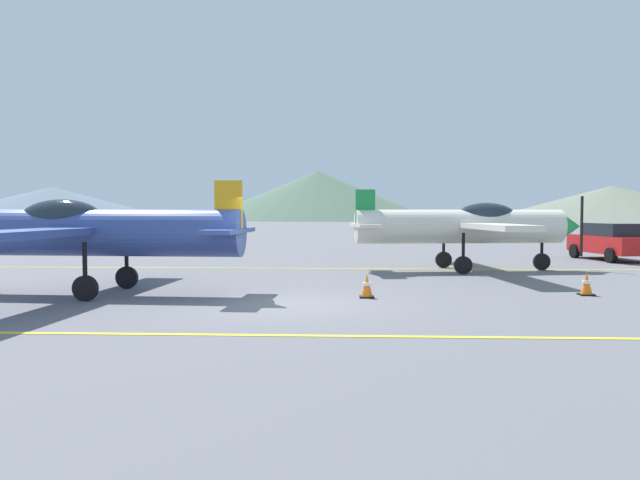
% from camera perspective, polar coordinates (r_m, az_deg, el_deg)
% --- Properties ---
extents(ground_plane, '(400.00, 400.00, 0.00)m').
position_cam_1_polar(ground_plane, '(14.39, -3.41, -5.88)').
color(ground_plane, slate).
extents(apron_line_near, '(80.00, 0.16, 0.01)m').
position_cam_1_polar(apron_line_near, '(10.81, -5.51, -8.73)').
color(apron_line_near, yellow).
rests_on(apron_line_near, ground_plane).
extents(apron_line_far, '(80.00, 0.16, 0.01)m').
position_cam_1_polar(apron_line_far, '(23.08, -1.08, -2.64)').
color(apron_line_far, yellow).
rests_on(apron_line_far, ground_plane).
extents(airplane_near, '(8.43, 9.71, 2.91)m').
position_cam_1_polar(airplane_near, '(16.98, -20.71, 0.80)').
color(airplane_near, '#33478C').
rests_on(airplane_near, ground_plane).
extents(airplane_mid, '(8.49, 9.74, 2.91)m').
position_cam_1_polar(airplane_mid, '(22.82, 13.48, 1.33)').
color(airplane_mid, silver).
rests_on(airplane_mid, ground_plane).
extents(car_sedan, '(2.57, 4.54, 1.62)m').
position_cam_1_polar(car_sedan, '(29.87, 25.29, -0.08)').
color(car_sedan, red).
rests_on(car_sedan, ground_plane).
extents(traffic_cone_front, '(0.36, 0.36, 0.59)m').
position_cam_1_polar(traffic_cone_front, '(17.16, 23.33, -3.74)').
color(traffic_cone_front, black).
rests_on(traffic_cone_front, ground_plane).
extents(traffic_cone_side, '(0.36, 0.36, 0.59)m').
position_cam_1_polar(traffic_cone_side, '(15.38, 4.33, -4.25)').
color(traffic_cone_side, black).
rests_on(traffic_cone_side, ground_plane).
extents(hill_left, '(56.25, 56.25, 7.59)m').
position_cam_1_polar(hill_left, '(152.05, -23.45, 3.07)').
color(hill_left, slate).
rests_on(hill_left, ground_plane).
extents(hill_centerleft, '(59.05, 59.05, 12.16)m').
position_cam_1_polar(hill_centerleft, '(154.66, -0.25, 4.12)').
color(hill_centerleft, '#4C6651').
rests_on(hill_centerleft, ground_plane).
extents(hill_centerright, '(62.13, 62.13, 8.47)m').
position_cam_1_polar(hill_centerright, '(169.30, 25.28, 3.12)').
color(hill_centerright, slate).
rests_on(hill_centerright, ground_plane).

